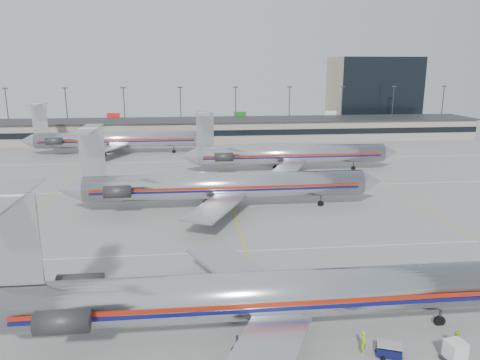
{
  "coord_description": "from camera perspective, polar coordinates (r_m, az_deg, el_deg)",
  "views": [
    {
      "loc": [
        -6.56,
        -42.54,
        21.8
      ],
      "look_at": [
        1.18,
        27.88,
        4.5
      ],
      "focal_mm": 35.0,
      "sensor_mm": 36.0,
      "label": 1
    }
  ],
  "objects": [
    {
      "name": "ramp_worker_near",
      "position": [
        39.54,
        14.83,
        -18.6
      ],
      "size": [
        0.76,
        0.83,
        1.91
      ],
      "primitive_type": "imported",
      "rotation": [
        0.0,
        0.0,
        0.99
      ],
      "color": "#89D113",
      "rests_on": "ground"
    },
    {
      "name": "ramp_worker_far",
      "position": [
        41.89,
        24.94,
        -17.54
      ],
      "size": [
        1.16,
        1.11,
        1.89
      ],
      "primitive_type": "imported",
      "rotation": [
        0.0,
        0.0,
        -0.6
      ],
      "color": "#A4D714",
      "rests_on": "ground"
    },
    {
      "name": "jet_second_row",
      "position": [
        72.35,
        -2.47,
        -0.67
      ],
      "size": [
        50.41,
        29.68,
        13.2
      ],
      "color": "silver",
      "rests_on": "ground"
    },
    {
      "name": "jet_third_row",
      "position": [
        99.17,
        5.78,
        3.14
      ],
      "size": [
        46.8,
        28.79,
        12.8
      ],
      "color": "silver",
      "rests_on": "ground"
    },
    {
      "name": "belt_loader",
      "position": [
        40.32,
        3.25,
        -18.02
      ],
      "size": [
        4.39,
        2.15,
        2.25
      ],
      "rotation": [
        0.0,
        0.0,
        -0.25
      ],
      "color": "gray",
      "rests_on": "ground"
    },
    {
      "name": "ground",
      "position": [
        48.25,
        2.28,
        -13.15
      ],
      "size": [
        260.0,
        260.0,
        0.0
      ],
      "primitive_type": "plane",
      "color": "gray",
      "rests_on": "ground"
    },
    {
      "name": "distant_building",
      "position": [
        184.05,
        15.87,
        10.32
      ],
      "size": [
        30.0,
        20.0,
        25.0
      ],
      "primitive_type": "cube",
      "color": "tan",
      "rests_on": "ground"
    },
    {
      "name": "jet_back_row",
      "position": [
        122.71,
        -15.09,
        4.81
      ],
      "size": [
        47.64,
        29.3,
        13.03
      ],
      "color": "silver",
      "rests_on": "ground"
    },
    {
      "name": "cart_outer",
      "position": [
        39.93,
        17.72,
        -19.14
      ],
      "size": [
        2.18,
        1.85,
        1.05
      ],
      "rotation": [
        0.0,
        0.0,
        -0.37
      ],
      "color": "#0A0E37",
      "rests_on": "ground"
    },
    {
      "name": "uld_container",
      "position": [
        40.85,
        24.75,
        -18.49
      ],
      "size": [
        1.86,
        1.65,
        1.73
      ],
      "rotation": [
        0.0,
        0.0,
        0.18
      ],
      "color": "#2D2D30",
      "rests_on": "ground"
    },
    {
      "name": "cone_right",
      "position": [
        42.07,
        24.49,
        -18.41
      ],
      "size": [
        0.51,
        0.51,
        0.55
      ],
      "primitive_type": "cone",
      "rotation": [
        0.0,
        0.0,
        0.32
      ],
      "color": "#EF3B07",
      "rests_on": "ground"
    },
    {
      "name": "apron_markings",
      "position": [
        57.26,
        0.79,
        -8.65
      ],
      "size": [
        160.0,
        0.15,
        0.02
      ],
      "primitive_type": "cube",
      "color": "silver",
      "rests_on": "ground"
    },
    {
      "name": "jet_foreground",
      "position": [
        39.1,
        2.42,
        -13.8
      ],
      "size": [
        49.24,
        29.0,
        12.89
      ],
      "color": "silver",
      "rests_on": "ground"
    },
    {
      "name": "light_mast_row",
      "position": [
        155.25,
        -3.88,
        8.81
      ],
      "size": [
        163.6,
        0.4,
        15.28
      ],
      "color": "#38383D",
      "rests_on": "ground"
    },
    {
      "name": "terminal",
      "position": [
        141.9,
        -3.59,
        6.15
      ],
      "size": [
        162.0,
        17.0,
        6.25
      ],
      "color": "gray",
      "rests_on": "ground"
    }
  ]
}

